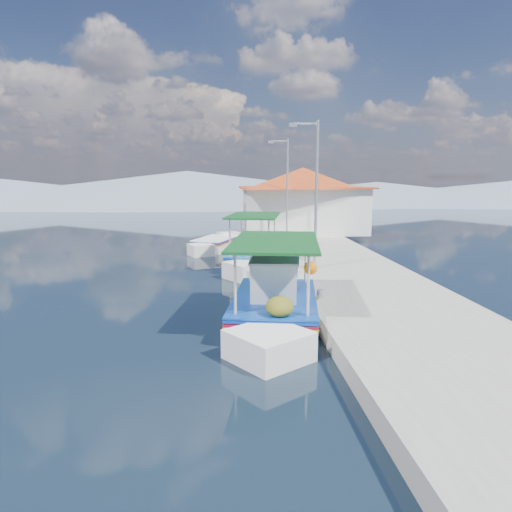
{
  "coord_description": "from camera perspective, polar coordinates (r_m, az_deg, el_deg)",
  "views": [
    {
      "loc": [
        0.91,
        -16.72,
        4.25
      ],
      "look_at": [
        2.02,
        0.38,
        1.3
      ],
      "focal_mm": 32.23,
      "sensor_mm": 36.0,
      "label": 1
    }
  ],
  "objects": [
    {
      "name": "caique_green_canopy",
      "position": [
        22.01,
        -0.32,
        -0.27
      ],
      "size": [
        3.08,
        7.32,
        2.78
      ],
      "rotation": [
        0.0,
        0.0,
        0.18
      ],
      "color": "white",
      "rests_on": "ground"
    },
    {
      "name": "ground",
      "position": [
        17.28,
        -6.64,
        -4.54
      ],
      "size": [
        160.0,
        160.0,
        0.0
      ],
      "primitive_type": "plane",
      "color": "black",
      "rests_on": "ground"
    },
    {
      "name": "lamp_post_far",
      "position": [
        27.96,
        3.71,
        8.93
      ],
      "size": [
        1.21,
        0.14,
        6.0
      ],
      "color": "#A5A8AD",
      "rests_on": "quay"
    },
    {
      "name": "lamp_post_near",
      "position": [
        19.07,
        7.23,
        8.49
      ],
      "size": [
        1.21,
        0.14,
        6.0
      ],
      "color": "#A5A8AD",
      "rests_on": "quay"
    },
    {
      "name": "bollards",
      "position": [
        22.46,
        3.72,
        0.52
      ],
      "size": [
        0.2,
        17.2,
        0.3
      ],
      "color": "#A5A8AD",
      "rests_on": "quay"
    },
    {
      "name": "quay",
      "position": [
        23.61,
        8.53,
        -0.1
      ],
      "size": [
        5.0,
        44.0,
        0.5
      ],
      "primitive_type": "cube",
      "color": "#9D9B93",
      "rests_on": "ground"
    },
    {
      "name": "caique_blue_hull",
      "position": [
        27.3,
        -5.11,
        1.38
      ],
      "size": [
        3.14,
        5.6,
        1.07
      ],
      "rotation": [
        0.0,
        0.0,
        0.37
      ],
      "color": "white",
      "rests_on": "ground"
    },
    {
      "name": "main_caique",
      "position": [
        13.78,
        2.27,
        -5.94
      ],
      "size": [
        3.2,
        8.16,
        2.72
      ],
      "rotation": [
        0.0,
        0.0,
        0.15
      ],
      "color": "white",
      "rests_on": "ground"
    },
    {
      "name": "mountain_ridge",
      "position": [
        72.98,
        0.7,
        8.03
      ],
      "size": [
        171.4,
        96.0,
        5.5
      ],
      "color": "slate",
      "rests_on": "ground"
    },
    {
      "name": "harbor_building",
      "position": [
        32.2,
        5.77,
        7.09
      ],
      "size": [
        10.49,
        10.49,
        4.4
      ],
      "color": "white",
      "rests_on": "quay"
    }
  ]
}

